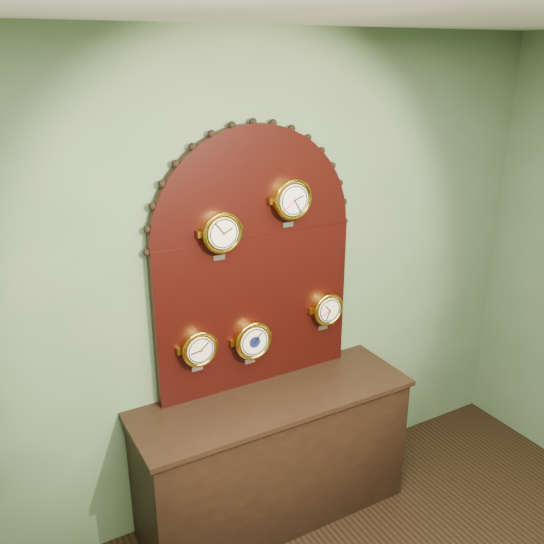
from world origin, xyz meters
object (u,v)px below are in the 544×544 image
arabic_clock (291,199)px  display_board (254,253)px  hygrometer (199,348)px  tide_clock (327,309)px  roman_clock (221,232)px  shop_counter (274,459)px  barometer (252,340)px

arabic_clock → display_board: bearing=161.1°
hygrometer → arabic_clock: bearing=-0.1°
arabic_clock → tide_clock: 0.75m
roman_clock → shop_counter: bearing=-34.0°
shop_counter → roman_clock: size_ratio=5.83×
arabic_clock → roman_clock: bearing=180.0°
shop_counter → roman_clock: 1.42m
display_board → tide_clock: bearing=-8.3°
barometer → tide_clock: bearing=0.1°
roman_clock → arabic_clock: size_ratio=0.98×
shop_counter → arabic_clock: arabic_clock is taller
shop_counter → display_board: (0.00, 0.22, 1.23)m
roman_clock → arabic_clock: (0.42, -0.00, 0.12)m
arabic_clock → hygrometer: (-0.58, 0.00, -0.76)m
shop_counter → tide_clock: bearing=18.8°
display_board → tide_clock: display_board is taller
shop_counter → hygrometer: bearing=158.0°
arabic_clock → barometer: size_ratio=1.00×
shop_counter → display_board: size_ratio=1.05×
arabic_clock → hygrometer: 0.95m
hygrometer → tide_clock: bearing=0.0°
roman_clock → tide_clock: size_ratio=1.08×
roman_clock → tide_clock: (0.68, 0.00, -0.58)m
barometer → tide_clock: (0.51, 0.00, 0.08)m
display_board → roman_clock: display_board is taller
shop_counter → hygrometer: hygrometer is taller
roman_clock → barometer: bearing=-0.1°
display_board → hygrometer: bearing=-170.2°
barometer → roman_clock: bearing=179.9°
arabic_clock → tide_clock: (0.26, 0.00, -0.70)m
hygrometer → tide_clock: tide_clock is taller
shop_counter → display_board: bearing=90.0°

